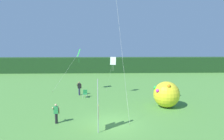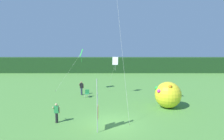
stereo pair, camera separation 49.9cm
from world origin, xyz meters
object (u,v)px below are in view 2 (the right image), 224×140
(inflatable_balloon, at_px, (167,95))
(person_mid_field, at_px, (56,112))
(banner_flag, at_px, (97,106))
(kite_green_diamond_2, at_px, (80,54))
(folding_chair, at_px, (86,93))
(kite_white_diamond_1, at_px, (114,62))
(person_near_banner, at_px, (81,88))

(inflatable_balloon, bearing_deg, person_mid_field, -159.06)
(banner_flag, height_order, kite_green_diamond_2, kite_green_diamond_2)
(folding_chair, bearing_deg, kite_green_diamond_2, 111.00)
(inflatable_balloon, bearing_deg, kite_white_diamond_1, 135.95)
(inflatable_balloon, height_order, kite_white_diamond_1, kite_white_diamond_1)
(person_near_banner, height_order, kite_green_diamond_2, kite_green_diamond_2)
(person_mid_field, relative_size, inflatable_balloon, 0.63)
(inflatable_balloon, height_order, folding_chair, inflatable_balloon)
(banner_flag, relative_size, kite_green_diamond_2, 0.72)
(folding_chair, bearing_deg, person_near_banner, 127.60)
(person_near_banner, relative_size, kite_white_diamond_1, 0.36)
(person_mid_field, distance_m, inflatable_balloon, 10.73)
(kite_white_diamond_1, relative_size, kite_green_diamond_2, 0.84)
(folding_chair, bearing_deg, inflatable_balloon, -24.20)
(banner_flag, xyz_separation_m, kite_green_diamond_2, (-2.95, 12.02, 2.94))
(person_mid_field, xyz_separation_m, folding_chair, (1.57, 7.62, -0.35))
(person_mid_field, bearing_deg, kite_white_diamond_1, 61.19)
(inflatable_balloon, xyz_separation_m, kite_white_diamond_1, (-5.16, 4.99, 2.71))
(folding_chair, relative_size, kite_white_diamond_1, 0.19)
(folding_chair, relative_size, kite_green_diamond_2, 0.16)
(banner_flag, height_order, kite_white_diamond_1, kite_white_diamond_1)
(person_mid_field, xyz_separation_m, inflatable_balloon, (10.01, 3.83, 0.44))
(inflatable_balloon, relative_size, folding_chair, 2.91)
(inflatable_balloon, distance_m, kite_green_diamond_2, 12.14)
(banner_flag, distance_m, folding_chair, 9.46)
(person_mid_field, xyz_separation_m, kite_white_diamond_1, (4.85, 8.82, 3.15))
(kite_green_diamond_2, bearing_deg, person_mid_field, -92.63)
(person_near_banner, xyz_separation_m, folding_chair, (0.79, -1.02, -0.38))
(person_near_banner, height_order, folding_chair, person_near_banner)
(person_mid_field, height_order, kite_white_diamond_1, kite_white_diamond_1)
(banner_flag, distance_m, kite_green_diamond_2, 12.72)
(kite_white_diamond_1, bearing_deg, banner_flag, -97.82)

